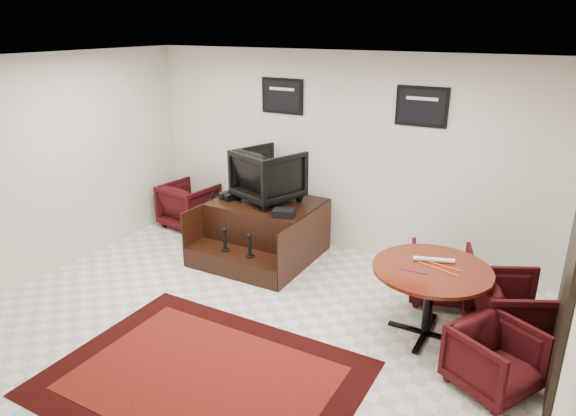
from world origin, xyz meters
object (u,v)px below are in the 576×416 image
Objects in this scene: shine_podium at (264,231)px; table_chair_window at (513,308)px; meeting_table at (431,276)px; armchair_side at (189,203)px; shine_chair at (269,173)px; table_chair_back at (440,271)px; table_chair_corner at (495,356)px.

table_chair_window reaches higher than shine_podium.
armchair_side is at bearing 163.47° from meeting_table.
shine_chair is 1.15× the size of table_chair_back.
shine_chair is at bearing 50.55° from table_chair_window.
meeting_table reaches higher than armchair_side.
meeting_table is at bearing 78.56° from table_chair_back.
table_chair_back reaches higher than table_chair_corner.
shine_podium is 3.62m from table_chair_corner.
armchair_side is 0.65× the size of meeting_table.
table_chair_corner is (4.94, -1.81, -0.05)m from armchair_side.
table_chair_corner is (-0.05, -0.86, -0.05)m from table_chair_window.
shine_chair is 1.04× the size of armchair_side.
armchair_side is 1.11× the size of table_chair_back.
table_chair_window is at bearing 25.32° from table_chair_corner.
shine_podium is 1.94× the size of armchair_side.
table_chair_back is 0.91× the size of table_chair_window.
table_chair_back is 1.02m from table_chair_window.
table_chair_back is (4.12, -0.40, -0.04)m from armchair_side.
armchair_side reaches higher than shine_podium.
meeting_table reaches higher than table_chair_corner.
shine_podium is 0.84m from shine_chair.
armchair_side is at bearing 167.93° from shine_podium.
table_chair_corner is (0.74, -0.56, -0.35)m from meeting_table.
table_chair_corner is at bearing 174.03° from shine_chair.
meeting_table is 1.77× the size of table_chair_corner.
table_chair_corner is at bearing -37.07° from meeting_table.
meeting_table is (4.19, -1.24, 0.30)m from armchair_side.
shine_podium is 2.24× the size of table_chair_corner.
meeting_table is at bearing 170.49° from armchair_side.
table_chair_window reaches higher than table_chair_corner.
armchair_side is 1.01× the size of table_chair_window.
meeting_table is 0.90m from table_chair_window.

